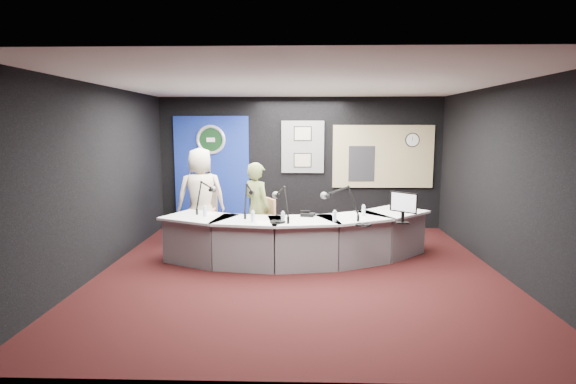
{
  "coord_description": "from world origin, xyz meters",
  "views": [
    {
      "loc": [
        0.01,
        -6.59,
        2.18
      ],
      "look_at": [
        -0.2,
        0.8,
        1.1
      ],
      "focal_mm": 28.0,
      "sensor_mm": 36.0,
      "label": 1
    }
  ],
  "objects_px": {
    "armchair_right": "(257,228)",
    "person_man": "(201,196)",
    "person_woman": "(257,209)",
    "broadcast_desk": "(297,238)",
    "armchair_left": "(202,217)"
  },
  "relations": [
    {
      "from": "person_man",
      "to": "person_woman",
      "type": "xyz_separation_m",
      "value": [
        1.11,
        -0.67,
        -0.11
      ]
    },
    {
      "from": "armchair_right",
      "to": "person_woman",
      "type": "height_order",
      "value": "person_woman"
    },
    {
      "from": "armchair_left",
      "to": "person_woman",
      "type": "xyz_separation_m",
      "value": [
        1.11,
        -0.67,
        0.3
      ]
    },
    {
      "from": "broadcast_desk",
      "to": "person_woman",
      "type": "relative_size",
      "value": 2.84
    },
    {
      "from": "armchair_right",
      "to": "person_man",
      "type": "bearing_deg",
      "value": -152.0
    },
    {
      "from": "armchair_left",
      "to": "person_man",
      "type": "xyz_separation_m",
      "value": [
        0.0,
        0.0,
        0.41
      ]
    },
    {
      "from": "broadcast_desk",
      "to": "person_man",
      "type": "relative_size",
      "value": 2.5
    },
    {
      "from": "armchair_left",
      "to": "person_man",
      "type": "bearing_deg",
      "value": -3.99
    },
    {
      "from": "person_man",
      "to": "armchair_right",
      "type": "bearing_deg",
      "value": 133.28
    },
    {
      "from": "armchair_left",
      "to": "person_woman",
      "type": "height_order",
      "value": "person_woman"
    },
    {
      "from": "broadcast_desk",
      "to": "person_woman",
      "type": "xyz_separation_m",
      "value": [
        -0.69,
        0.39,
        0.42
      ]
    },
    {
      "from": "broadcast_desk",
      "to": "person_man",
      "type": "distance_m",
      "value": 2.15
    },
    {
      "from": "person_woman",
      "to": "broadcast_desk",
      "type": "bearing_deg",
      "value": -169.22
    },
    {
      "from": "armchair_right",
      "to": "person_man",
      "type": "distance_m",
      "value": 1.37
    },
    {
      "from": "armchair_right",
      "to": "person_man",
      "type": "xyz_separation_m",
      "value": [
        -1.11,
        0.67,
        0.44
      ]
    }
  ]
}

